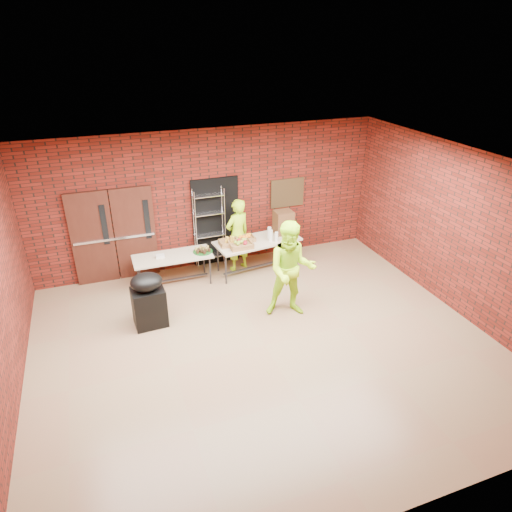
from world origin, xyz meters
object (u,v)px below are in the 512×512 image
(wire_rack, at_px, (210,228))
(coffee_dispenser, at_px, (283,222))
(volunteer_woman, at_px, (238,235))
(table_left, at_px, (173,258))
(covered_grill, at_px, (148,300))
(table_right, at_px, (257,243))
(volunteer_man, at_px, (291,270))

(wire_rack, distance_m, coffee_dispenser, 1.71)
(coffee_dispenser, distance_m, volunteer_woman, 1.11)
(table_left, height_order, volunteer_woman, volunteer_woman)
(covered_grill, bearing_deg, volunteer_woman, 32.03)
(table_right, bearing_deg, table_left, 170.48)
(wire_rack, height_order, coffee_dispenser, wire_rack)
(wire_rack, height_order, table_right, wire_rack)
(wire_rack, xyz_separation_m, table_left, (-1.00, -0.57, -0.32))
(table_left, relative_size, volunteer_woman, 0.98)
(wire_rack, xyz_separation_m, covered_grill, (-1.72, -1.94, -0.41))
(wire_rack, relative_size, table_right, 0.95)
(table_left, relative_size, table_right, 0.84)
(wire_rack, height_order, volunteer_man, volunteer_man)
(volunteer_woman, height_order, volunteer_man, volunteer_man)
(table_right, distance_m, covered_grill, 2.96)
(coffee_dispenser, height_order, volunteer_man, volunteer_man)
(volunteer_woman, bearing_deg, table_right, 123.36)
(volunteer_woman, bearing_deg, covered_grill, 14.76)
(coffee_dispenser, xyz_separation_m, volunteer_man, (-0.71, -2.04, -0.09))
(table_left, relative_size, volunteer_man, 0.87)
(covered_grill, bearing_deg, volunteer_man, -14.73)
(wire_rack, bearing_deg, table_right, -34.56)
(coffee_dispenser, relative_size, volunteer_woman, 0.31)
(table_right, xyz_separation_m, volunteer_woman, (-0.38, 0.28, 0.13))
(wire_rack, xyz_separation_m, volunteer_man, (0.93, -2.51, 0.01))
(volunteer_man, bearing_deg, coffee_dispenser, 89.37)
(wire_rack, distance_m, table_right, 1.16)
(table_right, relative_size, covered_grill, 1.85)
(table_right, height_order, volunteer_man, volunteer_man)
(table_left, xyz_separation_m, covered_grill, (-0.73, -1.37, -0.09))
(table_left, bearing_deg, wire_rack, 29.87)
(wire_rack, relative_size, volunteer_man, 0.99)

